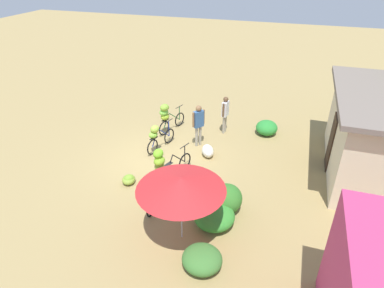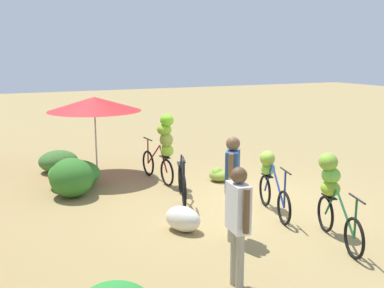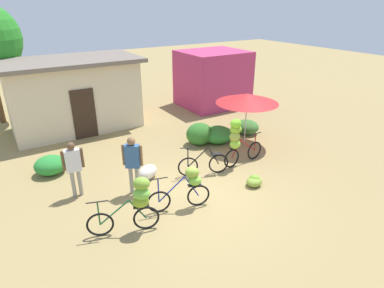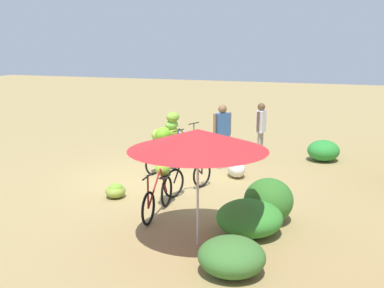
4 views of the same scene
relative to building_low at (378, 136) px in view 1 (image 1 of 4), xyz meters
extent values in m
plane|color=#99814F|center=(1.50, -7.44, -1.50)|extent=(60.00, 60.00, 0.00)
cube|color=beige|center=(0.00, 0.00, -0.10)|extent=(5.04, 2.74, 2.80)
cube|color=#332319|center=(0.00, -1.39, -0.50)|extent=(0.90, 0.06, 2.00)
ellipsoid|color=#2A8834|center=(-1.82, -3.80, -1.20)|extent=(0.98, 0.92, 0.60)
ellipsoid|color=#317227|center=(3.51, -4.36, -1.08)|extent=(1.05, 0.94, 0.85)
ellipsoid|color=#33882F|center=(4.23, -4.55, -1.19)|extent=(1.22, 1.19, 0.62)
ellipsoid|color=#3B7431|center=(5.81, -4.45, -1.22)|extent=(0.97, 1.02, 0.56)
cylinder|color=beige|center=(4.99, -5.27, -0.54)|extent=(0.04, 0.04, 1.93)
cone|color=red|center=(4.99, -5.27, 0.33)|extent=(2.32, 2.32, 0.35)
torus|color=black|center=(-1.41, -7.64, -1.18)|extent=(0.62, 0.25, 0.64)
torus|color=black|center=(-0.39, -7.98, -1.18)|extent=(0.62, 0.25, 0.64)
cylinder|color=#19592D|center=(-0.57, -7.92, -0.90)|extent=(0.40, 0.16, 0.58)
cylinder|color=#19592D|center=(-1.08, -7.75, -0.90)|extent=(0.70, 0.26, 0.59)
cylinder|color=black|center=(-1.41, -7.64, -0.56)|extent=(0.48, 0.19, 0.03)
cylinder|color=#19592D|center=(-1.41, -7.64, -0.87)|extent=(0.04, 0.04, 0.63)
cube|color=black|center=(-0.49, -7.95, -0.83)|extent=(0.39, 0.25, 0.02)
ellipsoid|color=#88AC2A|center=(-0.50, -7.96, -0.69)|extent=(0.49, 0.44, 0.27)
ellipsoid|color=#76C441|center=(-0.46, -7.98, -0.47)|extent=(0.51, 0.49, 0.28)
ellipsoid|color=#7BA833|center=(-0.43, -7.93, -0.23)|extent=(0.51, 0.48, 0.30)
torus|color=black|center=(0.18, -7.52, -1.19)|extent=(0.62, 0.22, 0.63)
torus|color=black|center=(1.22, -7.81, -1.19)|extent=(0.62, 0.22, 0.63)
cylinder|color=navy|center=(1.04, -7.76, -0.86)|extent=(0.40, 0.14, 0.66)
cylinder|color=navy|center=(0.52, -7.62, -0.86)|extent=(0.71, 0.23, 0.67)
cylinder|color=black|center=(0.18, -7.52, -0.50)|extent=(0.49, 0.16, 0.03)
cylinder|color=navy|center=(0.18, -7.52, -0.84)|extent=(0.04, 0.04, 0.69)
cube|color=black|center=(1.11, -7.78, -0.84)|extent=(0.38, 0.23, 0.02)
ellipsoid|color=#7FC03C|center=(1.11, -7.80, -0.70)|extent=(0.45, 0.43, 0.26)
ellipsoid|color=#88AD38|center=(1.07, -7.74, -0.47)|extent=(0.45, 0.41, 0.30)
torus|color=black|center=(1.83, -6.27, -1.18)|extent=(0.63, 0.26, 0.66)
torus|color=black|center=(2.77, -6.61, -1.18)|extent=(0.63, 0.26, 0.66)
cylinder|color=black|center=(2.61, -6.55, -0.87)|extent=(0.37, 0.16, 0.63)
cylinder|color=black|center=(2.13, -6.38, -0.87)|extent=(0.65, 0.26, 0.64)
cylinder|color=black|center=(1.83, -6.27, -0.51)|extent=(0.48, 0.19, 0.03)
cylinder|color=black|center=(1.83, -6.27, -0.84)|extent=(0.04, 0.04, 0.66)
cube|color=black|center=(2.68, -6.57, -0.82)|extent=(0.39, 0.25, 0.02)
torus|color=black|center=(4.43, -6.45, -1.18)|extent=(0.65, 0.10, 0.65)
torus|color=black|center=(3.37, -6.53, -1.18)|extent=(0.65, 0.10, 0.65)
cylinder|color=maroon|center=(3.55, -6.52, -0.89)|extent=(0.41, 0.07, 0.60)
cylinder|color=maroon|center=(4.09, -6.48, -0.89)|extent=(0.72, 0.09, 0.61)
cylinder|color=black|center=(4.43, -6.45, -0.55)|extent=(0.50, 0.07, 0.03)
cylinder|color=maroon|center=(4.43, -6.45, -0.87)|extent=(0.04, 0.04, 0.63)
cube|color=black|center=(3.47, -6.52, -0.83)|extent=(0.37, 0.17, 0.02)
ellipsoid|color=#8EC535|center=(3.45, -6.57, -0.67)|extent=(0.38, 0.31, 0.30)
ellipsoid|color=#92A23C|center=(3.43, -6.55, -0.41)|extent=(0.37, 0.30, 0.34)
ellipsoid|color=#81B029|center=(3.48, -6.52, -0.17)|extent=(0.42, 0.35, 0.27)
ellipsoid|color=#76C527|center=(3.43, -6.57, 0.05)|extent=(0.38, 0.31, 0.29)
ellipsoid|color=#74A62F|center=(3.24, -7.80, -1.33)|extent=(0.48, 0.47, 0.34)
ellipsoid|color=olive|center=(3.21, -7.83, -1.36)|extent=(0.62, 0.56, 0.28)
ellipsoid|color=silver|center=(0.69, -5.73, -1.28)|extent=(0.82, 0.71, 0.44)
cylinder|color=gray|center=(-1.51, -5.56, -1.10)|extent=(0.11, 0.11, 0.80)
cylinder|color=gray|center=(-1.33, -5.58, -1.10)|extent=(0.11, 0.11, 0.80)
cube|color=silver|center=(-1.42, -5.57, -0.38)|extent=(0.42, 0.25, 0.64)
cylinder|color=brown|center=(-1.67, -5.54, -0.35)|extent=(0.08, 0.08, 0.57)
cylinder|color=brown|center=(-1.18, -5.60, -0.35)|extent=(0.08, 0.08, 0.57)
sphere|color=brown|center=(-1.42, -5.57, 0.05)|extent=(0.22, 0.22, 0.22)
cylinder|color=gray|center=(0.08, -6.38, -1.08)|extent=(0.11, 0.11, 0.85)
cylinder|color=gray|center=(-0.07, -6.27, -1.08)|extent=(0.11, 0.11, 0.85)
cube|color=#33598C|center=(0.01, -6.32, -0.32)|extent=(0.44, 0.40, 0.67)
cylinder|color=brown|center=(0.21, -6.47, -0.28)|extent=(0.08, 0.08, 0.61)
cylinder|color=brown|center=(-0.19, -6.17, -0.28)|extent=(0.08, 0.08, 0.61)
sphere|color=brown|center=(0.01, -6.32, 0.14)|extent=(0.23, 0.23, 0.23)
camera|label=1|loc=(11.31, -2.93, 5.39)|focal=31.16mm
camera|label=2|loc=(-6.25, -2.63, 1.58)|focal=42.80mm
camera|label=3|loc=(-2.88, -14.05, 3.62)|focal=30.51mm
camera|label=4|loc=(12.21, -2.75, 1.90)|focal=44.95mm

